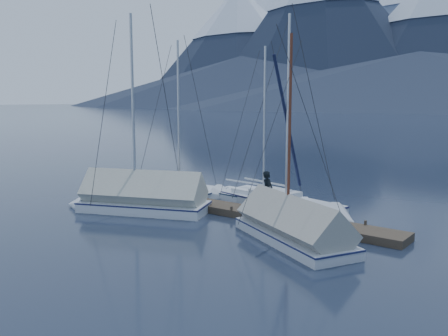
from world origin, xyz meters
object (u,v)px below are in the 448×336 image
at_px(sailboat_open_right, 294,207).
at_px(person, 268,191).
at_px(sailboat_open_mid, 271,202).
at_px(sailboat_covered_far, 133,201).
at_px(sailboat_open_left, 187,192).
at_px(sailboat_covered_near, 286,228).

height_order(sailboat_open_right, person, sailboat_open_right).
height_order(sailboat_open_mid, sailboat_covered_far, sailboat_covered_far).
height_order(sailboat_open_left, sailboat_covered_far, sailboat_covered_far).
bearing_deg(sailboat_covered_near, sailboat_covered_far, -176.16).
xyz_separation_m(sailboat_open_left, sailboat_covered_near, (9.23, -4.18, 0.27)).
xyz_separation_m(sailboat_open_left, person, (6.78, -1.76, 1.11)).
bearing_deg(sailboat_covered_near, sailboat_open_mid, 128.20).
xyz_separation_m(sailboat_open_right, sailboat_covered_near, (2.11, -4.38, 0.26)).
xyz_separation_m(sailboat_covered_far, person, (6.07, 2.99, 0.77)).
bearing_deg(sailboat_open_mid, sailboat_covered_near, -51.80).
xyz_separation_m(sailboat_open_right, person, (-0.34, -1.96, 1.10)).
relative_size(sailboat_open_right, person, 5.63).
distance_m(sailboat_open_right, person, 2.28).
distance_m(sailboat_open_right, sailboat_covered_far, 8.11).
bearing_deg(person, sailboat_covered_near, -141.47).
height_order(sailboat_open_left, person, sailboat_open_left).
bearing_deg(sailboat_covered_far, sailboat_open_right, 37.70).
height_order(sailboat_open_mid, person, sailboat_open_mid).
xyz_separation_m(sailboat_open_mid, person, (1.32, -2.37, 1.12)).
bearing_deg(sailboat_open_right, person, -99.84).
relative_size(sailboat_open_left, sailboat_open_right, 0.92).
height_order(sailboat_open_left, sailboat_open_mid, sailboat_open_left).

